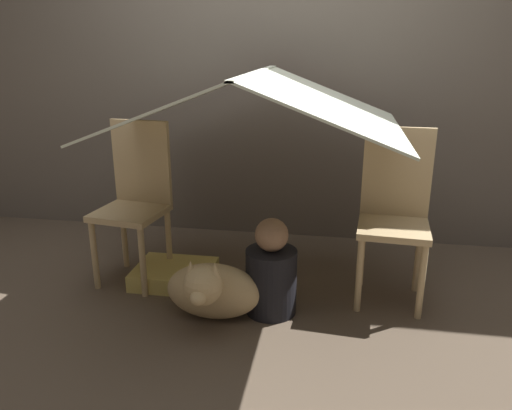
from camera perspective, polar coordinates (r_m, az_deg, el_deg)
The scene contains 8 objects.
ground_plane at distance 2.82m, azimuth -0.66°, elevation -11.43°, with size 8.80×8.80×0.00m, color brown.
wall_back at distance 3.57m, azimuth 2.62°, elevation 15.89°, with size 7.00×0.05×2.50m.
chair_left at distance 3.05m, azimuth -13.60°, elevation 0.98°, with size 0.42×0.42×0.96m.
chair_right at distance 2.83m, azimuth 15.53°, elevation -0.52°, with size 0.40×0.40×0.96m.
sheet_canopy at distance 2.65m, azimuth -0.00°, elevation 11.90°, with size 1.51×1.28×0.30m.
person_front at distance 2.67m, azimuth 1.75°, elevation -7.83°, with size 0.27×0.27×0.53m.
dog at distance 2.61m, azimuth -5.11°, elevation -9.63°, with size 0.50×0.44×0.40m.
floor_cushion at distance 3.09m, azimuth -9.28°, elevation -7.81°, with size 0.47×0.37×0.10m.
Camera 1 is at (0.44, -2.41, 1.39)m, focal length 35.00 mm.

